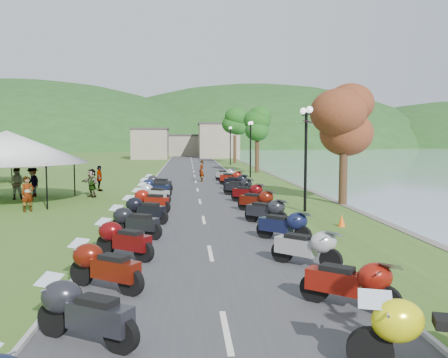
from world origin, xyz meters
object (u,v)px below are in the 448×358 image
object	(u,v)px
yellow_trike	(441,342)
vendor_tent_main	(8,167)
pedestrian_a	(28,212)
pedestrian_c	(33,197)
pedestrian_b	(17,199)

from	to	relation	value
yellow_trike	vendor_tent_main	bearing A→B (deg)	-37.43
pedestrian_a	pedestrian_c	bearing A→B (deg)	62.39
vendor_tent_main	pedestrian_a	xyz separation A→B (m)	(2.22, -3.62, -2.00)
pedestrian_b	pedestrian_c	bearing A→B (deg)	-118.13
vendor_tent_main	pedestrian_c	bearing A→B (deg)	76.80
pedestrian_a	pedestrian_b	xyz separation A→B (m)	(-2.22, 4.88, 0.00)
vendor_tent_main	pedestrian_a	size ratio (longest dim) A/B	3.38
yellow_trike	pedestrian_a	size ratio (longest dim) A/B	1.53
vendor_tent_main	pedestrian_c	xyz separation A→B (m)	(0.56, 2.40, -2.00)
yellow_trike	pedestrian_c	distance (m)	26.54
pedestrian_c	yellow_trike	bearing A→B (deg)	-14.77
vendor_tent_main	pedestrian_b	bearing A→B (deg)	90.16
vendor_tent_main	pedestrian_a	bearing A→B (deg)	-58.52
pedestrian_a	pedestrian_c	world-z (taller)	pedestrian_c
vendor_tent_main	pedestrian_c	distance (m)	3.18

